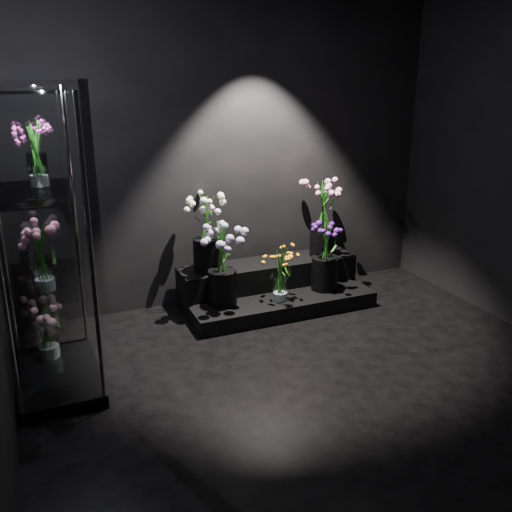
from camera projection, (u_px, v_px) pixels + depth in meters
floor at (336, 399)px, 3.85m from camera, size 4.00×4.00×0.00m
wall_back at (230, 151)px, 5.15m from camera, size 4.00×0.00×4.00m
display_riser at (272, 287)px, 5.35m from camera, size 1.71×0.76×0.38m
display_case at (43, 248)px, 3.72m from camera, size 0.55×0.92×2.01m
bouquet_orange_bells at (281, 272)px, 5.02m from camera, size 0.35×0.35×0.51m
bouquet_lilac at (222, 262)px, 4.88m from camera, size 0.39×0.39×0.70m
bouquet_purple at (326, 253)px, 5.24m from camera, size 0.39×0.39×0.65m
bouquet_cream_roses at (207, 228)px, 5.00m from camera, size 0.39×0.39×0.70m
bouquet_pink_roses at (323, 213)px, 5.42m from camera, size 0.42×0.42×0.73m
bouquet_case_pink at (42, 257)px, 3.55m from camera, size 0.33×0.33×0.41m
bouquet_case_magenta at (36, 154)px, 3.71m from camera, size 0.29×0.29×0.42m
bouquet_case_base_pink at (47, 328)px, 4.14m from camera, size 0.35×0.35×0.45m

